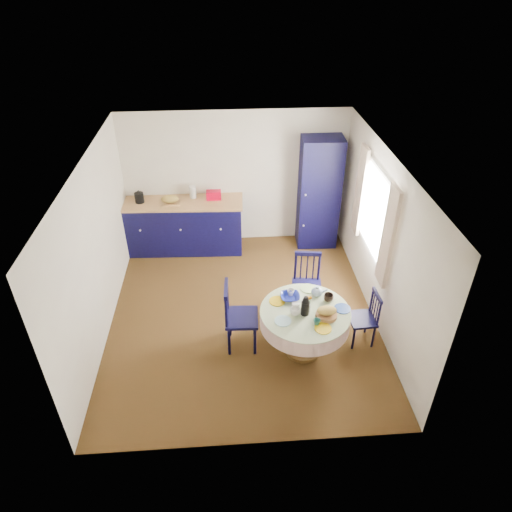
{
  "coord_description": "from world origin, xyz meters",
  "views": [
    {
      "loc": [
        -0.18,
        -5.37,
        4.71
      ],
      "look_at": [
        0.22,
        0.2,
        0.94
      ],
      "focal_mm": 32.0,
      "sensor_mm": 36.0,
      "label": 1
    }
  ],
  "objects_px": {
    "kitchen_counter": "(183,225)",
    "dining_table": "(305,318)",
    "mug_d": "(291,292)",
    "mug_c": "(329,298)",
    "chair_far": "(307,284)",
    "cobalt_bowl": "(290,297)",
    "mug_a": "(295,311)",
    "pantry_cabinet": "(319,193)",
    "mug_b": "(317,322)",
    "chair_left": "(239,316)",
    "chair_right": "(365,318)"
  },
  "relations": [
    {
      "from": "kitchen_counter",
      "to": "mug_c",
      "type": "height_order",
      "value": "kitchen_counter"
    },
    {
      "from": "pantry_cabinet",
      "to": "dining_table",
      "type": "relative_size",
      "value": 1.71
    },
    {
      "from": "chair_left",
      "to": "pantry_cabinet",
      "type": "bearing_deg",
      "value": -27.75
    },
    {
      "from": "kitchen_counter",
      "to": "chair_far",
      "type": "relative_size",
      "value": 2.28
    },
    {
      "from": "mug_c",
      "to": "mug_a",
      "type": "bearing_deg",
      "value": -153.41
    },
    {
      "from": "mug_c",
      "to": "mug_d",
      "type": "xyz_separation_m",
      "value": [
        -0.5,
        0.16,
        -0.01
      ]
    },
    {
      "from": "mug_a",
      "to": "mug_d",
      "type": "xyz_separation_m",
      "value": [
        -0.01,
        0.4,
        -0.01
      ]
    },
    {
      "from": "pantry_cabinet",
      "to": "cobalt_bowl",
      "type": "bearing_deg",
      "value": -106.75
    },
    {
      "from": "kitchen_counter",
      "to": "mug_a",
      "type": "xyz_separation_m",
      "value": [
        1.66,
        -2.86,
        0.28
      ]
    },
    {
      "from": "dining_table",
      "to": "chair_far",
      "type": "distance_m",
      "value": 0.9
    },
    {
      "from": "pantry_cabinet",
      "to": "mug_b",
      "type": "xyz_separation_m",
      "value": [
        -0.59,
        -3.11,
        -0.27
      ]
    },
    {
      "from": "mug_b",
      "to": "cobalt_bowl",
      "type": "bearing_deg",
      "value": 116.64
    },
    {
      "from": "mug_b",
      "to": "chair_left",
      "type": "bearing_deg",
      "value": 155.1
    },
    {
      "from": "pantry_cabinet",
      "to": "mug_d",
      "type": "distance_m",
      "value": 2.65
    },
    {
      "from": "chair_right",
      "to": "mug_a",
      "type": "height_order",
      "value": "chair_right"
    },
    {
      "from": "chair_right",
      "to": "mug_c",
      "type": "relative_size",
      "value": 6.2
    },
    {
      "from": "mug_d",
      "to": "pantry_cabinet",
      "type": "bearing_deg",
      "value": 71.31
    },
    {
      "from": "dining_table",
      "to": "mug_b",
      "type": "distance_m",
      "value": 0.33
    },
    {
      "from": "mug_c",
      "to": "kitchen_counter",
      "type": "bearing_deg",
      "value": 129.43
    },
    {
      "from": "pantry_cabinet",
      "to": "dining_table",
      "type": "height_order",
      "value": "pantry_cabinet"
    },
    {
      "from": "pantry_cabinet",
      "to": "mug_b",
      "type": "distance_m",
      "value": 3.18
    },
    {
      "from": "kitchen_counter",
      "to": "mug_b",
      "type": "xyz_separation_m",
      "value": [
        1.9,
        -3.07,
        0.26
      ]
    },
    {
      "from": "pantry_cabinet",
      "to": "mug_c",
      "type": "height_order",
      "value": "pantry_cabinet"
    },
    {
      "from": "mug_c",
      "to": "chair_far",
      "type": "bearing_deg",
      "value": 103.72
    },
    {
      "from": "chair_right",
      "to": "mug_a",
      "type": "bearing_deg",
      "value": -81.77
    },
    {
      "from": "chair_left",
      "to": "mug_a",
      "type": "height_order",
      "value": "chair_left"
    },
    {
      "from": "dining_table",
      "to": "chair_far",
      "type": "height_order",
      "value": "dining_table"
    },
    {
      "from": "chair_far",
      "to": "mug_a",
      "type": "bearing_deg",
      "value": -101.6
    },
    {
      "from": "chair_right",
      "to": "mug_a",
      "type": "distance_m",
      "value": 1.1
    },
    {
      "from": "chair_left",
      "to": "mug_a",
      "type": "relative_size",
      "value": 7.78
    },
    {
      "from": "mug_b",
      "to": "mug_d",
      "type": "distance_m",
      "value": 0.66
    },
    {
      "from": "chair_far",
      "to": "cobalt_bowl",
      "type": "bearing_deg",
      "value": -112.09
    },
    {
      "from": "chair_far",
      "to": "pantry_cabinet",
      "type": "bearing_deg",
      "value": 82.69
    },
    {
      "from": "mug_b",
      "to": "chair_right",
      "type": "bearing_deg",
      "value": 27.89
    },
    {
      "from": "pantry_cabinet",
      "to": "mug_c",
      "type": "distance_m",
      "value": 2.69
    },
    {
      "from": "chair_left",
      "to": "mug_d",
      "type": "relative_size",
      "value": 10.19
    },
    {
      "from": "mug_d",
      "to": "mug_c",
      "type": "bearing_deg",
      "value": -17.49
    },
    {
      "from": "kitchen_counter",
      "to": "chair_left",
      "type": "height_order",
      "value": "kitchen_counter"
    },
    {
      "from": "pantry_cabinet",
      "to": "mug_c",
      "type": "relative_size",
      "value": 15.3
    },
    {
      "from": "kitchen_counter",
      "to": "mug_a",
      "type": "relative_size",
      "value": 16.69
    },
    {
      "from": "mug_b",
      "to": "cobalt_bowl",
      "type": "height_order",
      "value": "mug_b"
    },
    {
      "from": "chair_left",
      "to": "mug_b",
      "type": "height_order",
      "value": "chair_left"
    },
    {
      "from": "dining_table",
      "to": "chair_far",
      "type": "xyz_separation_m",
      "value": [
        0.17,
        0.88,
        -0.11
      ]
    },
    {
      "from": "dining_table",
      "to": "chair_right",
      "type": "distance_m",
      "value": 0.9
    },
    {
      "from": "mug_b",
      "to": "mug_d",
      "type": "height_order",
      "value": "mug_d"
    },
    {
      "from": "mug_b",
      "to": "mug_d",
      "type": "bearing_deg",
      "value": 112.21
    },
    {
      "from": "pantry_cabinet",
      "to": "cobalt_bowl",
      "type": "distance_m",
      "value": 2.73
    },
    {
      "from": "mug_a",
      "to": "mug_c",
      "type": "height_order",
      "value": "mug_c"
    },
    {
      "from": "mug_d",
      "to": "dining_table",
      "type": "bearing_deg",
      "value": -65.52
    },
    {
      "from": "kitchen_counter",
      "to": "dining_table",
      "type": "xyz_separation_m",
      "value": [
        1.81,
        -2.8,
        0.1
      ]
    }
  ]
}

